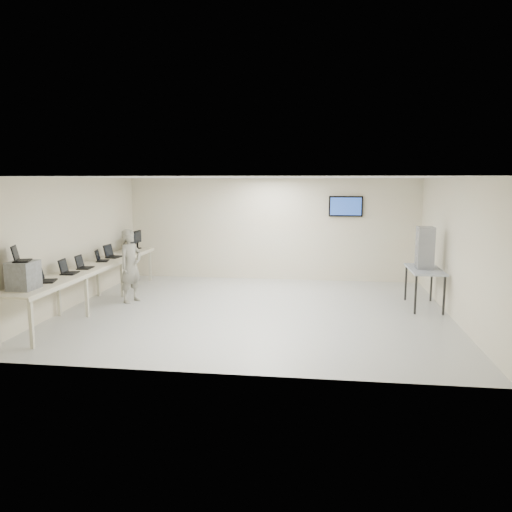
# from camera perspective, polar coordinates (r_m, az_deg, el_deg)

# --- Properties ---
(room) EXTENTS (8.01, 7.01, 2.81)m
(room) POSITION_cam_1_polar(r_m,az_deg,el_deg) (10.40, 0.08, 1.30)
(room) COLOR beige
(room) RESTS_ON ground
(workbench) EXTENTS (0.76, 6.00, 0.90)m
(workbench) POSITION_cam_1_polar(r_m,az_deg,el_deg) (11.48, -18.19, -1.39)
(workbench) COLOR beige
(workbench) RESTS_ON ground
(equipment_box) EXTENTS (0.41, 0.47, 0.48)m
(equipment_box) POSITION_cam_1_polar(r_m,az_deg,el_deg) (9.37, -25.04, -2.01)
(equipment_box) COLOR gray
(equipment_box) RESTS_ON workbench
(laptop_on_box) EXTENTS (0.38, 0.40, 0.27)m
(laptop_on_box) POSITION_cam_1_polar(r_m,az_deg,el_deg) (9.35, -25.44, -0.13)
(laptop_on_box) COLOR black
(laptop_on_box) RESTS_ON equipment_box
(laptop_0) EXTENTS (0.41, 0.45, 0.30)m
(laptop_0) POSITION_cam_1_polar(r_m,az_deg,el_deg) (9.94, -23.06, -2.27)
(laptop_0) COLOR black
(laptop_0) RESTS_ON workbench
(laptop_1) EXTENTS (0.34, 0.40, 0.29)m
(laptop_1) POSITION_cam_1_polar(r_m,az_deg,el_deg) (10.61, -20.78, -1.50)
(laptop_1) COLOR black
(laptop_1) RESTS_ON workbench
(laptop_2) EXTENTS (0.31, 0.37, 0.28)m
(laptop_2) POSITION_cam_1_polar(r_m,az_deg,el_deg) (11.14, -19.18, -0.98)
(laptop_2) COLOR black
(laptop_2) RESTS_ON workbench
(laptop_3) EXTENTS (0.35, 0.38, 0.26)m
(laptop_3) POSITION_cam_1_polar(r_m,az_deg,el_deg) (11.99, -17.35, -0.25)
(laptop_3) COLOR black
(laptop_3) RESTS_ON workbench
(laptop_4) EXTENTS (0.36, 0.42, 0.31)m
(laptop_4) POSITION_cam_1_polar(r_m,az_deg,el_deg) (12.51, -16.16, 0.21)
(laptop_4) COLOR black
(laptop_4) RESTS_ON workbench
(laptop_5) EXTENTS (0.34, 0.37, 0.25)m
(laptop_5) POSITION_cam_1_polar(r_m,az_deg,el_deg) (13.26, -14.47, 0.68)
(laptop_5) COLOR black
(laptop_5) RESTS_ON workbench
(monitor_near) EXTENTS (0.19, 0.43, 0.43)m
(monitor_near) POSITION_cam_1_polar(r_m,az_deg,el_deg) (13.59, -13.98, 1.71)
(monitor_near) COLOR black
(monitor_near) RESTS_ON workbench
(monitor_far) EXTENTS (0.22, 0.49, 0.49)m
(monitor_far) POSITION_cam_1_polar(r_m,az_deg,el_deg) (13.93, -13.42, 2.04)
(monitor_far) COLOR black
(monitor_far) RESTS_ON workbench
(soldier) EXTENTS (0.60, 0.71, 1.66)m
(soldier) POSITION_cam_1_polar(r_m,az_deg,el_deg) (11.60, -14.13, -1.11)
(soldier) COLOR slate
(soldier) RESTS_ON ground
(side_table) EXTENTS (0.67, 1.43, 0.86)m
(side_table) POSITION_cam_1_polar(r_m,az_deg,el_deg) (11.37, 18.72, -1.74)
(side_table) COLOR #989EA7
(side_table) RESTS_ON ground
(storage_bins) EXTENTS (0.34, 0.38, 0.91)m
(storage_bins) POSITION_cam_1_polar(r_m,az_deg,el_deg) (11.29, 18.75, 0.90)
(storage_bins) COLOR #8F9399
(storage_bins) RESTS_ON side_table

